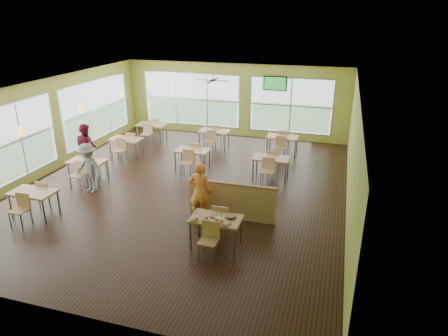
{
  "coord_description": "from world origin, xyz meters",
  "views": [
    {
      "loc": [
        4.55,
        -10.89,
        5.29
      ],
      "look_at": [
        1.48,
        -0.57,
        1.04
      ],
      "focal_mm": 32.0,
      "sensor_mm": 36.0,
      "label": 1
    }
  ],
  "objects_px": {
    "half_wall_divider": "(232,201)",
    "food_basket": "(231,216)",
    "main_table": "(216,223)",
    "man_plaid": "(200,192)"
  },
  "relations": [
    {
      "from": "man_plaid",
      "to": "food_basket",
      "type": "distance_m",
      "value": 1.49
    },
    {
      "from": "main_table",
      "to": "man_plaid",
      "type": "relative_size",
      "value": 0.91
    },
    {
      "from": "half_wall_divider",
      "to": "food_basket",
      "type": "distance_m",
      "value": 1.4
    },
    {
      "from": "main_table",
      "to": "man_plaid",
      "type": "distance_m",
      "value": 1.37
    },
    {
      "from": "main_table",
      "to": "half_wall_divider",
      "type": "relative_size",
      "value": 0.63
    },
    {
      "from": "main_table",
      "to": "food_basket",
      "type": "relative_size",
      "value": 5.96
    },
    {
      "from": "half_wall_divider",
      "to": "food_basket",
      "type": "height_order",
      "value": "half_wall_divider"
    },
    {
      "from": "half_wall_divider",
      "to": "food_basket",
      "type": "relative_size",
      "value": 9.41
    },
    {
      "from": "main_table",
      "to": "food_basket",
      "type": "height_order",
      "value": "main_table"
    },
    {
      "from": "half_wall_divider",
      "to": "man_plaid",
      "type": "bearing_deg",
      "value": -156.32
    }
  ]
}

